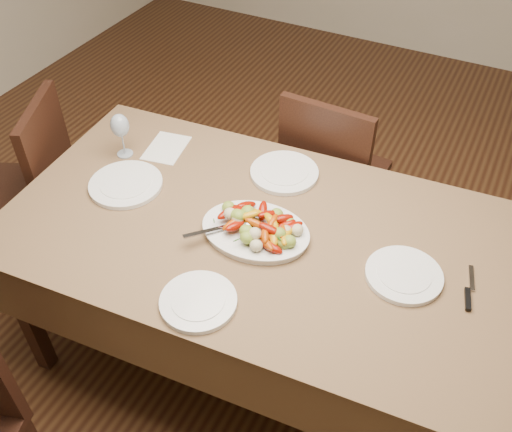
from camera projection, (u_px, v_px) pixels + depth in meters
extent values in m
plane|color=#3D2212|center=(243.00, 310.00, 2.73)|extent=(6.00, 6.00, 0.00)
cube|color=brown|center=(256.00, 296.00, 2.31)|extent=(1.91, 1.17, 0.76)
ellipsoid|color=white|center=(256.00, 232.00, 2.02)|extent=(0.40, 0.31, 0.02)
cylinder|color=white|center=(126.00, 184.00, 2.22)|extent=(0.29, 0.29, 0.02)
cylinder|color=white|center=(404.00, 275.00, 1.88)|extent=(0.25, 0.25, 0.02)
cylinder|color=white|center=(284.00, 173.00, 2.28)|extent=(0.27, 0.27, 0.02)
cylinder|color=white|center=(198.00, 302.00, 1.80)|extent=(0.25, 0.25, 0.02)
cube|color=silver|center=(166.00, 148.00, 2.41)|extent=(0.18, 0.23, 0.00)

